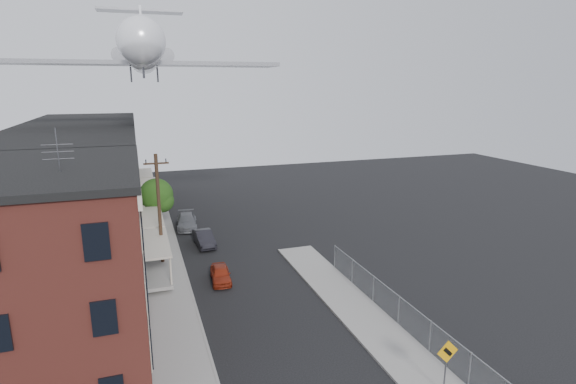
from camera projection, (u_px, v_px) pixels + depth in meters
name	position (u px, v px, depth m)	size (l,w,h in m)	color
sidewalk_left	(160.00, 244.00, 40.11)	(3.00, 62.00, 0.12)	gray
sidewalk_right	(367.00, 320.00, 26.99)	(3.00, 26.00, 0.12)	gray
curb_left	(177.00, 242.00, 40.56)	(0.15, 62.00, 0.14)	gray
curb_right	(345.00, 324.00, 26.54)	(0.15, 26.00, 0.14)	gray
corner_building	(33.00, 273.00, 21.24)	(10.31, 12.30, 12.15)	#3B1512
row_house_a	(62.00, 219.00, 30.00)	(11.98, 7.00, 10.30)	#61615F
row_house_b	(74.00, 195.00, 36.45)	(11.98, 7.00, 10.30)	gray
row_house_c	(83.00, 179.00, 42.89)	(11.98, 7.00, 10.30)	#61615F
row_house_d	(89.00, 167.00, 49.34)	(11.98, 7.00, 10.30)	gray
row_house_e	(94.00, 157.00, 55.78)	(11.98, 7.00, 10.30)	#61615F
chainlink_fence	(399.00, 310.00, 26.33)	(0.06, 18.06, 1.90)	gray
warning_sign	(447.00, 359.00, 20.13)	(1.10, 0.11, 2.80)	#515156
utility_pole	(159.00, 211.00, 33.49)	(1.80, 0.26, 9.00)	black
street_tree	(158.00, 197.00, 43.01)	(3.22, 3.20, 5.20)	black
car_near	(221.00, 274.00, 32.37)	(1.36, 3.39, 1.15)	maroon
car_mid	(204.00, 238.00, 39.66)	(1.41, 4.05, 1.34)	black
car_far	(187.00, 221.00, 44.60)	(1.90, 4.68, 1.36)	slate
airplane	(143.00, 53.00, 41.00)	(23.80, 27.17, 7.89)	white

